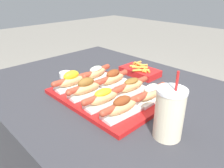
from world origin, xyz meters
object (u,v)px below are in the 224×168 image
Objects in this scene: serving_tray at (109,95)px; sauce_bowl at (66,74)px; hot_dog_0 at (72,80)px; hot_dog_7 at (151,93)px; fries_basket at (140,71)px; hot_dog_3 at (122,107)px; hot_dog_6 at (131,86)px; drink_cup at (169,114)px; hot_dog_2 at (103,97)px; hot_dog_4 at (97,73)px; hot_dog_5 at (113,78)px; hot_dog_1 at (86,88)px.

sauce_bowl is (-0.33, -0.00, 0.01)m from serving_tray.
sauce_bowl is at bearing 156.24° from hot_dog_0.
hot_dog_0 is 0.19m from sauce_bowl.
hot_dog_0 is 1.00× the size of hot_dog_7.
hot_dog_7 is 0.97× the size of fries_basket.
hot_dog_3 is at bearing -92.83° from hot_dog_7.
drink_cup reaches higher than hot_dog_6.
hot_dog_6 is 0.97× the size of fries_basket.
hot_dog_6 is (0.00, 0.16, -0.00)m from hot_dog_2.
drink_cup reaches higher than fries_basket.
hot_dog_6 is at bearing -59.37° from fries_basket.
sauce_bowl is 0.67m from drink_cup.
hot_dog_3 reaches higher than serving_tray.
hot_dog_3 is at bearing -25.81° from hot_dog_4.
hot_dog_6 is (-0.10, 0.16, -0.00)m from hot_dog_3.
hot_dog_0 is at bearing -126.20° from hot_dog_5.
hot_dog_1 is 0.27m from hot_dog_7.
hot_dog_3 reaches higher than hot_dog_6.
hot_dog_4 is at bearing -110.16° from fries_basket.
hot_dog_4 reaches higher than sauce_bowl.
drink_cup is at bearing 10.52° from hot_dog_3.
hot_dog_0 reaches higher than fries_basket.
drink_cup is at bearing 6.71° from hot_dog_2.
drink_cup reaches higher than serving_tray.
hot_dog_2 is at bearing -123.36° from hot_dog_7.
hot_dog_3 is (0.21, -0.01, -0.00)m from hot_dog_1.
drink_cup is at bearing -8.87° from serving_tray.
drink_cup is at bearing -4.17° from sauce_bowl.
hot_dog_5 is 3.10× the size of sauce_bowl.
hot_dog_7 is at bearing 56.64° from hot_dog_2.
hot_dog_2 is at bearing -11.62° from sauce_bowl.
hot_dog_7 is at bearing -43.54° from fries_basket.
fries_basket is at bearing 50.35° from sauce_bowl.
serving_tray is at bearing 152.01° from hot_dog_3.
hot_dog_4 and hot_dog_6 have the same top height.
hot_dog_5 is 1.00× the size of hot_dog_7.
hot_dog_0 is at bearing -91.03° from hot_dog_4.
hot_dog_1 is 1.01× the size of hot_dog_4.
sauce_bowl is (-0.17, 0.07, -0.04)m from hot_dog_0.
hot_dog_7 is 0.51m from sauce_bowl.
hot_dog_3 is 0.88× the size of drink_cup.
drink_cup reaches higher than sauce_bowl.
sauce_bowl is 0.40m from fries_basket.
drink_cup is (0.27, -0.13, 0.03)m from hot_dog_6.
hot_dog_2 is 0.19m from hot_dog_5.
hot_dog_6 is at bearing -178.48° from hot_dog_7.
serving_tray is 0.18m from hot_dog_4.
hot_dog_4 reaches higher than serving_tray.
hot_dog_5 is 0.23m from fries_basket.
hot_dog_2 is 3.09× the size of sauce_bowl.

